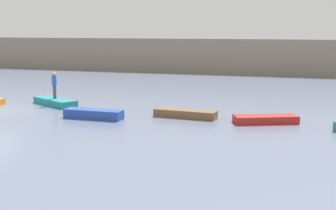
{
  "coord_description": "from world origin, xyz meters",
  "views": [
    {
      "loc": [
        18.67,
        -23.8,
        5.17
      ],
      "look_at": [
        10.81,
        1.76,
        0.6
      ],
      "focal_mm": 48.08,
      "sensor_mm": 36.0,
      "label": 1
    }
  ],
  "objects_px": {
    "rowboat_brown": "(185,114)",
    "person_blue_shirt": "(54,83)",
    "rowboat_teal": "(55,102)",
    "rowboat_blue": "(94,114)",
    "rowboat_red": "(266,119)"
  },
  "relations": [
    {
      "from": "rowboat_teal",
      "to": "rowboat_brown",
      "type": "relative_size",
      "value": 1.03
    },
    {
      "from": "rowboat_teal",
      "to": "person_blue_shirt",
      "type": "height_order",
      "value": "person_blue_shirt"
    },
    {
      "from": "rowboat_teal",
      "to": "person_blue_shirt",
      "type": "distance_m",
      "value": 1.26
    },
    {
      "from": "rowboat_teal",
      "to": "person_blue_shirt",
      "type": "relative_size",
      "value": 2.08
    },
    {
      "from": "rowboat_blue",
      "to": "person_blue_shirt",
      "type": "distance_m",
      "value": 5.93
    },
    {
      "from": "rowboat_blue",
      "to": "rowboat_brown",
      "type": "distance_m",
      "value": 5.34
    },
    {
      "from": "rowboat_brown",
      "to": "rowboat_red",
      "type": "relative_size",
      "value": 1.06
    },
    {
      "from": "rowboat_teal",
      "to": "rowboat_red",
      "type": "distance_m",
      "value": 14.39
    },
    {
      "from": "rowboat_brown",
      "to": "person_blue_shirt",
      "type": "distance_m",
      "value": 9.86
    },
    {
      "from": "person_blue_shirt",
      "to": "rowboat_brown",
      "type": "bearing_deg",
      "value": -9.58
    },
    {
      "from": "rowboat_blue",
      "to": "rowboat_brown",
      "type": "xyz_separation_m",
      "value": [
        5.0,
        1.87,
        -0.04
      ]
    },
    {
      "from": "rowboat_teal",
      "to": "rowboat_brown",
      "type": "height_order",
      "value": "rowboat_brown"
    },
    {
      "from": "rowboat_teal",
      "to": "rowboat_red",
      "type": "bearing_deg",
      "value": 21.56
    },
    {
      "from": "rowboat_blue",
      "to": "rowboat_red",
      "type": "bearing_deg",
      "value": 11.09
    },
    {
      "from": "rowboat_teal",
      "to": "rowboat_brown",
      "type": "bearing_deg",
      "value": 19.14
    }
  ]
}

